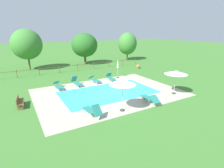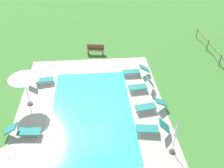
% 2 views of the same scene
% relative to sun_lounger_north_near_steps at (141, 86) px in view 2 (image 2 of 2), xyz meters
% --- Properties ---
extents(ground_plane, '(160.00, 160.00, 0.00)m').
position_rel_sun_lounger_north_near_steps_xyz_m(ground_plane, '(1.98, -3.52, -0.40)').
color(ground_plane, '#3D752D').
extents(pool_deck_paving, '(13.40, 9.51, 0.01)m').
position_rel_sun_lounger_north_near_steps_xyz_m(pool_deck_paving, '(1.98, -3.52, -0.40)').
color(pool_deck_paving, '#B2A893').
rests_on(pool_deck_paving, ground).
extents(swimming_pool_water, '(8.98, 5.10, 0.01)m').
position_rel_sun_lounger_north_near_steps_xyz_m(swimming_pool_water, '(1.98, -3.52, -0.39)').
color(swimming_pool_water, '#38C6D1').
rests_on(swimming_pool_water, ground).
extents(pool_coping_rim, '(9.46, 5.58, 0.01)m').
position_rel_sun_lounger_north_near_steps_xyz_m(pool_coping_rim, '(1.98, -3.52, -0.39)').
color(pool_coping_rim, '#C0B59F').
rests_on(pool_coping_rim, ground).
extents(sun_lounger_north_near_steps, '(0.80, 1.87, 1.02)m').
position_rel_sun_lounger_north_near_steps_xyz_m(sun_lounger_north_near_steps, '(0.00, 0.00, 0.00)').
color(sun_lounger_north_near_steps, '#237A70').
rests_on(sun_lounger_north_near_steps, ground).
extents(sun_lounger_north_mid, '(0.88, 2.00, 0.92)m').
position_rel_sun_lounger_north_near_steps_xyz_m(sun_lounger_north_mid, '(4.14, -0.12, -0.01)').
color(sun_lounger_north_mid, '#237A70').
rests_on(sun_lounger_north_mid, ground).
extents(sun_lounger_north_far, '(0.93, 2.13, 0.74)m').
position_rel_sun_lounger_north_near_steps_xyz_m(sun_lounger_north_far, '(2.16, 0.18, -0.04)').
color(sun_lounger_north_far, '#237A70').
rests_on(sun_lounger_north_far, ground).
extents(sun_lounger_south_near_corner, '(0.70, 2.07, 0.78)m').
position_rel_sun_lounger_north_near_steps_xyz_m(sun_lounger_south_near_corner, '(-2.01, -0.11, -0.04)').
color(sun_lounger_south_near_corner, '#237A70').
rests_on(sun_lounger_south_near_corner, ground).
extents(sun_lounger_south_mid, '(0.79, 2.09, 0.78)m').
position_rel_sun_lounger_north_near_steps_xyz_m(sun_lounger_south_mid, '(3.72, -7.37, -0.04)').
color(sun_lounger_south_mid, '#237A70').
rests_on(sun_lounger_south_mid, ground).
extents(sun_lounger_south_end, '(0.89, 1.94, 0.98)m').
position_rel_sun_lounger_north_near_steps_xyz_m(sun_lounger_south_end, '(-1.37, -7.16, -0.01)').
color(sun_lounger_south_end, '#237A70').
rests_on(sun_lounger_south_end, ground).
extents(patio_umbrella_open_foreground, '(2.07, 2.07, 2.26)m').
position_rel_sun_lounger_north_near_steps_xyz_m(patio_umbrella_open_foreground, '(7.13, -6.96, 1.65)').
color(patio_umbrella_open_foreground, '#383838').
rests_on(patio_umbrella_open_foreground, ground).
extents(patio_umbrella_open_by_bench, '(1.95, 1.95, 2.46)m').
position_rel_sun_lounger_north_near_steps_xyz_m(patio_umbrella_open_by_bench, '(0.90, -7.58, 1.82)').
color(patio_umbrella_open_by_bench, '#383838').
rests_on(patio_umbrella_open_by_bench, ground).
extents(patio_umbrella_closed_row_west, '(0.32, 0.32, 2.38)m').
position_rel_sun_lounger_north_near_steps_xyz_m(patio_umbrella_closed_row_west, '(5.62, 0.68, 1.20)').
color(patio_umbrella_closed_row_west, '#383838').
rests_on(patio_umbrella_closed_row_west, ground).
extents(wooden_bench_lawn_side, '(0.64, 1.55, 0.87)m').
position_rel_sun_lounger_north_near_steps_xyz_m(wooden_bench_lawn_side, '(-5.66, -3.03, 0.07)').
color(wooden_bench_lawn_side, brown).
rests_on(wooden_bench_lawn_side, ground).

